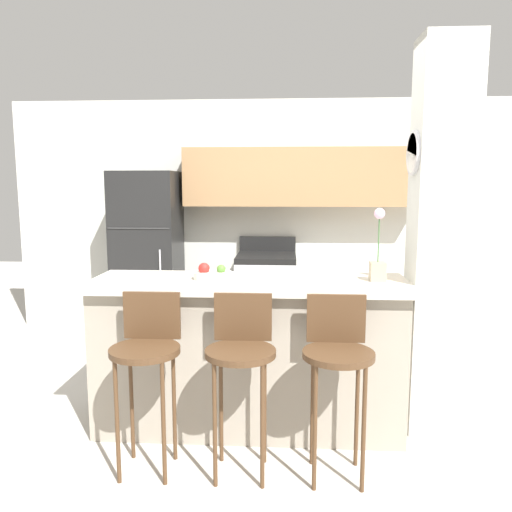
{
  "coord_description": "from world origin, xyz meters",
  "views": [
    {
      "loc": [
        0.25,
        -3.23,
        1.64
      ],
      "look_at": [
        0.0,
        0.8,
        1.06
      ],
      "focal_mm": 35.0,
      "sensor_mm": 36.0,
      "label": 1
    }
  ],
  "objects_px": {
    "bar_stool_right": "(338,357)",
    "orchid_vase": "(378,259)",
    "trash_bin": "(197,325)",
    "fruit_bowl": "(212,274)",
    "bar_stool_mid": "(241,355)",
    "stove_range": "(266,296)",
    "bar_stool_left": "(147,353)",
    "refrigerator": "(148,256)"
  },
  "relations": [
    {
      "from": "trash_bin",
      "to": "bar_stool_right",
      "type": "bearing_deg",
      "value": -62.13
    },
    {
      "from": "refrigerator",
      "to": "bar_stool_right",
      "type": "bearing_deg",
      "value": -54.81
    },
    {
      "from": "bar_stool_mid",
      "to": "fruit_bowl",
      "type": "xyz_separation_m",
      "value": [
        -0.25,
        0.59,
        0.35
      ]
    },
    {
      "from": "bar_stool_mid",
      "to": "bar_stool_right",
      "type": "bearing_deg",
      "value": 0.0
    },
    {
      "from": "fruit_bowl",
      "to": "trash_bin",
      "type": "xyz_separation_m",
      "value": [
        -0.43,
        1.7,
        -0.85
      ]
    },
    {
      "from": "bar_stool_right",
      "to": "trash_bin",
      "type": "distance_m",
      "value": 2.64
    },
    {
      "from": "trash_bin",
      "to": "bar_stool_mid",
      "type": "bearing_deg",
      "value": -73.58
    },
    {
      "from": "bar_stool_mid",
      "to": "bar_stool_right",
      "type": "xyz_separation_m",
      "value": [
        0.54,
        0.0,
        0.0
      ]
    },
    {
      "from": "bar_stool_mid",
      "to": "orchid_vase",
      "type": "height_order",
      "value": "orchid_vase"
    },
    {
      "from": "refrigerator",
      "to": "bar_stool_right",
      "type": "relative_size",
      "value": 1.75
    },
    {
      "from": "bar_stool_right",
      "to": "orchid_vase",
      "type": "height_order",
      "value": "orchid_vase"
    },
    {
      "from": "stove_range",
      "to": "bar_stool_mid",
      "type": "distance_m",
      "value": 2.51
    },
    {
      "from": "stove_range",
      "to": "bar_stool_left",
      "type": "relative_size",
      "value": 1.05
    },
    {
      "from": "bar_stool_left",
      "to": "bar_stool_right",
      "type": "bearing_deg",
      "value": 0.0
    },
    {
      "from": "trash_bin",
      "to": "orchid_vase",
      "type": "bearing_deg",
      "value": -48.03
    },
    {
      "from": "bar_stool_left",
      "to": "trash_bin",
      "type": "xyz_separation_m",
      "value": [
        -0.14,
        2.29,
        -0.5
      ]
    },
    {
      "from": "orchid_vase",
      "to": "trash_bin",
      "type": "bearing_deg",
      "value": 131.97
    },
    {
      "from": "orchid_vase",
      "to": "bar_stool_right",
      "type": "bearing_deg",
      "value": -117.56
    },
    {
      "from": "stove_range",
      "to": "bar_stool_left",
      "type": "xyz_separation_m",
      "value": [
        -0.58,
        -2.5,
        0.23
      ]
    },
    {
      "from": "bar_stool_mid",
      "to": "trash_bin",
      "type": "height_order",
      "value": "bar_stool_mid"
    },
    {
      "from": "refrigerator",
      "to": "bar_stool_left",
      "type": "bearing_deg",
      "value": -74.59
    },
    {
      "from": "stove_range",
      "to": "bar_stool_left",
      "type": "distance_m",
      "value": 2.58
    },
    {
      "from": "stove_range",
      "to": "orchid_vase",
      "type": "xyz_separation_m",
      "value": [
        0.81,
        -1.9,
        0.69
      ]
    },
    {
      "from": "refrigerator",
      "to": "fruit_bowl",
      "type": "distance_m",
      "value": 2.15
    },
    {
      "from": "trash_bin",
      "to": "fruit_bowl",
      "type": "bearing_deg",
      "value": -75.87
    },
    {
      "from": "refrigerator",
      "to": "stove_range",
      "type": "relative_size",
      "value": 1.66
    },
    {
      "from": "refrigerator",
      "to": "orchid_vase",
      "type": "height_order",
      "value": "refrigerator"
    },
    {
      "from": "trash_bin",
      "to": "stove_range",
      "type": "bearing_deg",
      "value": 16.1
    },
    {
      "from": "bar_stool_right",
      "to": "trash_bin",
      "type": "xyz_separation_m",
      "value": [
        -1.21,
        2.29,
        -0.5
      ]
    },
    {
      "from": "bar_stool_right",
      "to": "stove_range",
      "type": "bearing_deg",
      "value": 101.29
    },
    {
      "from": "bar_stool_left",
      "to": "bar_stool_mid",
      "type": "bearing_deg",
      "value": 0.0
    },
    {
      "from": "orchid_vase",
      "to": "fruit_bowl",
      "type": "bearing_deg",
      "value": -179.54
    },
    {
      "from": "fruit_bowl",
      "to": "orchid_vase",
      "type": "bearing_deg",
      "value": 0.46
    },
    {
      "from": "bar_stool_mid",
      "to": "trash_bin",
      "type": "distance_m",
      "value": 2.44
    },
    {
      "from": "bar_stool_left",
      "to": "orchid_vase",
      "type": "relative_size",
      "value": 2.12
    },
    {
      "from": "bar_stool_mid",
      "to": "orchid_vase",
      "type": "bearing_deg",
      "value": 35.15
    },
    {
      "from": "refrigerator",
      "to": "bar_stool_right",
      "type": "distance_m",
      "value": 3.07
    },
    {
      "from": "bar_stool_left",
      "to": "fruit_bowl",
      "type": "xyz_separation_m",
      "value": [
        0.29,
        0.59,
        0.35
      ]
    },
    {
      "from": "bar_stool_right",
      "to": "refrigerator",
      "type": "bearing_deg",
      "value": 125.19
    },
    {
      "from": "orchid_vase",
      "to": "trash_bin",
      "type": "distance_m",
      "value": 2.48
    },
    {
      "from": "refrigerator",
      "to": "orchid_vase",
      "type": "xyz_separation_m",
      "value": [
        2.08,
        -1.9,
        0.27
      ]
    },
    {
      "from": "bar_stool_mid",
      "to": "refrigerator",
      "type": "bearing_deg",
      "value": 116.12
    }
  ]
}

